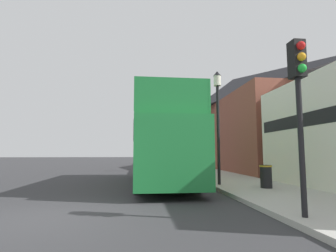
{
  "coord_description": "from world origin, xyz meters",
  "views": [
    {
      "loc": [
        2.29,
        -6.39,
        1.49
      ],
      "look_at": [
        3.64,
        5.59,
        2.73
      ],
      "focal_mm": 28.0,
      "sensor_mm": 36.0,
      "label": 1
    }
  ],
  "objects_px": {
    "tour_bus": "(161,147)",
    "lamp_post_third": "(169,139)",
    "lamp_post_nearest": "(218,106)",
    "lamp_post_second": "(185,126)",
    "parked_car_ahead_of_bus": "(164,164)",
    "traffic_signal": "(299,86)",
    "litter_bin": "(266,176)"
  },
  "relations": [
    {
      "from": "tour_bus",
      "to": "lamp_post_third",
      "type": "height_order",
      "value": "lamp_post_third"
    },
    {
      "from": "lamp_post_nearest",
      "to": "lamp_post_second",
      "type": "bearing_deg",
      "value": 88.24
    },
    {
      "from": "tour_bus",
      "to": "parked_car_ahead_of_bus",
      "type": "distance_m",
      "value": 8.11
    },
    {
      "from": "tour_bus",
      "to": "lamp_post_nearest",
      "type": "bearing_deg",
      "value": -35.01
    },
    {
      "from": "lamp_post_nearest",
      "to": "lamp_post_third",
      "type": "xyz_separation_m",
      "value": [
        0.14,
        19.59,
        -0.42
      ]
    },
    {
      "from": "lamp_post_nearest",
      "to": "lamp_post_second",
      "type": "height_order",
      "value": "lamp_post_second"
    },
    {
      "from": "traffic_signal",
      "to": "litter_bin",
      "type": "xyz_separation_m",
      "value": [
        1.45,
        4.55,
        -2.36
      ]
    },
    {
      "from": "parked_car_ahead_of_bus",
      "to": "lamp_post_second",
      "type": "relative_size",
      "value": 0.8
    },
    {
      "from": "traffic_signal",
      "to": "lamp_post_nearest",
      "type": "distance_m",
      "value": 5.87
    },
    {
      "from": "lamp_post_nearest",
      "to": "traffic_signal",
      "type": "bearing_deg",
      "value": -89.73
    },
    {
      "from": "tour_bus",
      "to": "lamp_post_nearest",
      "type": "distance_m",
      "value": 3.43
    },
    {
      "from": "tour_bus",
      "to": "lamp_post_third",
      "type": "xyz_separation_m",
      "value": [
        2.52,
        17.91,
        1.39
      ]
    },
    {
      "from": "lamp_post_second",
      "to": "lamp_post_third",
      "type": "distance_m",
      "value": 9.81
    },
    {
      "from": "lamp_post_third",
      "to": "litter_bin",
      "type": "relative_size",
      "value": 4.92
    },
    {
      "from": "lamp_post_third",
      "to": "litter_bin",
      "type": "height_order",
      "value": "lamp_post_third"
    },
    {
      "from": "traffic_signal",
      "to": "lamp_post_third",
      "type": "height_order",
      "value": "lamp_post_third"
    },
    {
      "from": "parked_car_ahead_of_bus",
      "to": "lamp_post_nearest",
      "type": "height_order",
      "value": "lamp_post_nearest"
    },
    {
      "from": "parked_car_ahead_of_bus",
      "to": "lamp_post_nearest",
      "type": "xyz_separation_m",
      "value": [
        1.47,
        -9.65,
        2.93
      ]
    },
    {
      "from": "lamp_post_third",
      "to": "tour_bus",
      "type": "bearing_deg",
      "value": -98.01
    },
    {
      "from": "lamp_post_nearest",
      "to": "litter_bin",
      "type": "distance_m",
      "value": 3.55
    },
    {
      "from": "traffic_signal",
      "to": "litter_bin",
      "type": "height_order",
      "value": "traffic_signal"
    },
    {
      "from": "traffic_signal",
      "to": "lamp_post_second",
      "type": "distance_m",
      "value": 15.65
    },
    {
      "from": "lamp_post_second",
      "to": "lamp_post_third",
      "type": "xyz_separation_m",
      "value": [
        -0.16,
        9.79,
        -0.51
      ]
    },
    {
      "from": "traffic_signal",
      "to": "litter_bin",
      "type": "distance_m",
      "value": 5.32
    },
    {
      "from": "lamp_post_nearest",
      "to": "litter_bin",
      "type": "relative_size",
      "value": 5.69
    },
    {
      "from": "tour_bus",
      "to": "parked_car_ahead_of_bus",
      "type": "relative_size",
      "value": 2.34
    },
    {
      "from": "traffic_signal",
      "to": "lamp_post_second",
      "type": "relative_size",
      "value": 0.75
    },
    {
      "from": "lamp_post_second",
      "to": "lamp_post_nearest",
      "type": "bearing_deg",
      "value": -91.76
    },
    {
      "from": "traffic_signal",
      "to": "lamp_post_second",
      "type": "xyz_separation_m",
      "value": [
        0.27,
        15.64,
        0.7
      ]
    },
    {
      "from": "parked_car_ahead_of_bus",
      "to": "traffic_signal",
      "type": "distance_m",
      "value": 15.74
    },
    {
      "from": "lamp_post_nearest",
      "to": "litter_bin",
      "type": "bearing_deg",
      "value": -41.28
    },
    {
      "from": "tour_bus",
      "to": "lamp_post_nearest",
      "type": "xyz_separation_m",
      "value": [
        2.38,
        -1.68,
        1.8
      ]
    }
  ]
}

